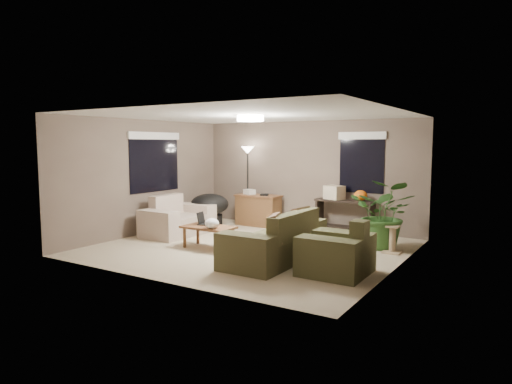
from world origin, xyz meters
The scene contains 20 objects.
room_shell centered at (0.00, 0.00, 1.25)m, with size 5.50×5.50×5.50m.
main_sofa centered at (0.90, -0.57, 0.29)m, with size 0.95×2.20×0.85m.
throw_pillows centered at (1.16, -0.57, 0.65)m, with size 0.37×1.39×0.47m.
loveseat centered at (-2.07, 0.26, 0.30)m, with size 0.90×1.60×0.85m.
armchair centered at (2.06, -0.79, 0.30)m, with size 0.95×1.00×0.85m.
coffee_table centered at (-0.66, -0.45, 0.36)m, with size 1.00×0.55×0.42m.
laptop centered at (-0.83, -0.35, 0.48)m, with size 0.39×0.27×0.24m.
plastic_bag centered at (-0.46, -0.60, 0.52)m, with size 0.27×0.25×0.19m, color white.
desk centered at (-1.11, 2.09, 0.38)m, with size 1.10×0.50×0.75m.
desk_papers centered at (-1.26, 2.08, 0.80)m, with size 0.73×0.33×0.12m.
console_table centered at (1.03, 2.24, 0.44)m, with size 1.30×0.40×0.75m.
pumpkin centered at (1.38, 2.24, 0.87)m, with size 0.28×0.28×0.23m, color orange.
cardboard_box centered at (0.78, 2.24, 0.90)m, with size 0.40×0.30×0.30m, color beige.
papasan_chair centered at (-1.99, 1.32, 0.47)m, with size 0.96×0.96×0.80m.
floor_lamp centered at (-1.48, 2.20, 1.60)m, with size 0.32×0.32×1.91m.
ceiling_fixture centered at (0.00, 0.00, 2.44)m, with size 0.50×0.50×0.10m, color white.
houseplant centered at (2.18, 1.29, 0.51)m, with size 1.18×1.31×1.03m, color #2D5923.
cat_scratching_post centered at (2.41, 1.01, 0.21)m, with size 0.32×0.32×0.50m.
window_left centered at (-2.73, 0.30, 1.78)m, with size 0.05×1.56×1.33m.
window_back centered at (1.30, 2.48, 1.79)m, with size 1.06×0.05×1.33m.
Camera 1 is at (4.58, -7.20, 1.96)m, focal length 32.00 mm.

